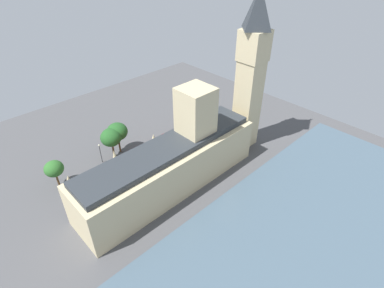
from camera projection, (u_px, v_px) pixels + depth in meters
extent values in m
plane|color=#4C4C4F|center=(166.00, 182.00, 88.86)|extent=(142.34, 142.34, 0.00)
cube|color=#475B6B|center=(268.00, 259.00, 67.72)|extent=(41.12, 128.11, 0.25)
cube|color=#CCBA8E|center=(170.00, 169.00, 84.01)|extent=(13.81, 55.00, 12.80)
cube|color=#CCBA8E|center=(195.00, 133.00, 85.41)|extent=(8.58, 8.58, 27.46)
cube|color=#2D3338|center=(169.00, 147.00, 79.88)|extent=(10.50, 52.80, 1.60)
cone|color=#CCBA8E|center=(214.00, 107.00, 97.51)|extent=(1.20, 1.20, 2.43)
cone|color=#CCBA8E|center=(186.00, 121.00, 90.64)|extent=(1.20, 1.20, 1.95)
cone|color=#CCBA8E|center=(153.00, 137.00, 83.62)|extent=(1.20, 1.20, 1.96)
cone|color=#CCBA8E|center=(115.00, 155.00, 76.39)|extent=(1.20, 1.20, 2.73)
cone|color=#CCBA8E|center=(68.00, 179.00, 69.63)|extent=(1.20, 1.20, 1.82)
cube|color=#CCBA8E|center=(247.00, 105.00, 97.44)|extent=(6.60, 6.60, 29.22)
cube|color=#CCBA8E|center=(254.00, 45.00, 86.49)|extent=(7.26, 7.26, 8.95)
cylinder|color=silver|center=(244.00, 43.00, 88.72)|extent=(0.25, 5.02, 5.02)
torus|color=black|center=(244.00, 43.00, 88.72)|extent=(0.24, 5.26, 5.26)
cylinder|color=silver|center=(262.00, 43.00, 88.63)|extent=(5.02, 0.25, 5.02)
torus|color=black|center=(262.00, 43.00, 88.63)|extent=(5.26, 0.24, 5.26)
pyramid|color=#2D3338|center=(259.00, 7.00, 80.63)|extent=(7.26, 7.26, 11.48)
cube|color=red|center=(176.00, 135.00, 104.63)|extent=(2.87, 10.58, 4.20)
cube|color=black|center=(176.00, 135.00, 104.58)|extent=(2.92, 10.18, 0.70)
cylinder|color=black|center=(170.00, 146.00, 103.13)|extent=(0.39, 1.11, 1.10)
cylinder|color=black|center=(166.00, 143.00, 104.53)|extent=(0.39, 1.11, 1.10)
cylinder|color=black|center=(187.00, 138.00, 107.14)|extent=(0.39, 1.11, 1.10)
cylinder|color=black|center=(183.00, 135.00, 108.54)|extent=(0.39, 1.11, 1.10)
cube|color=#B20C0F|center=(139.00, 155.00, 95.30)|extent=(3.28, 10.66, 4.20)
cube|color=black|center=(139.00, 155.00, 95.25)|extent=(3.31, 10.26, 0.70)
cylinder|color=black|center=(131.00, 167.00, 93.86)|extent=(0.43, 1.12, 1.10)
cylinder|color=black|center=(128.00, 163.00, 95.31)|extent=(0.43, 1.12, 1.10)
cylinder|color=black|center=(151.00, 158.00, 97.69)|extent=(0.43, 1.12, 1.10)
cylinder|color=black|center=(147.00, 154.00, 99.14)|extent=(0.43, 1.12, 1.10)
cube|color=gold|center=(113.00, 178.00, 89.43)|extent=(2.30, 4.45, 0.75)
cube|color=black|center=(113.00, 176.00, 89.13)|extent=(1.80, 2.55, 0.65)
cylinder|color=black|center=(110.00, 182.00, 88.42)|extent=(0.32, 0.70, 0.68)
cylinder|color=black|center=(107.00, 179.00, 89.51)|extent=(0.32, 0.70, 0.68)
cylinder|color=black|center=(118.00, 178.00, 89.78)|extent=(0.32, 0.70, 0.68)
cylinder|color=black|center=(116.00, 175.00, 90.87)|extent=(0.32, 0.70, 0.68)
cube|color=#19472D|center=(86.00, 197.00, 82.96)|extent=(2.03, 4.37, 0.75)
cube|color=black|center=(85.00, 195.00, 82.44)|extent=(1.62, 2.48, 0.65)
cylinder|color=black|center=(90.00, 194.00, 84.38)|extent=(0.30, 0.70, 0.68)
cylinder|color=black|center=(92.00, 197.00, 83.39)|extent=(0.30, 0.70, 0.68)
cylinder|color=black|center=(80.00, 198.00, 82.95)|extent=(0.30, 0.70, 0.68)
cylinder|color=black|center=(83.00, 202.00, 81.96)|extent=(0.30, 0.70, 0.68)
cylinder|color=gray|center=(82.00, 207.00, 79.89)|extent=(0.46, 0.46, 1.36)
sphere|color=tan|center=(82.00, 205.00, 79.42)|extent=(0.26, 0.26, 0.26)
cube|color=navy|center=(81.00, 207.00, 79.69)|extent=(0.32, 0.11, 0.24)
cylinder|color=gray|center=(105.00, 194.00, 84.09)|extent=(0.59, 0.59, 1.29)
sphere|color=#8C6647|center=(104.00, 192.00, 83.65)|extent=(0.25, 0.25, 0.25)
cube|color=gray|center=(104.00, 194.00, 83.83)|extent=(0.30, 0.25, 0.23)
cylinder|color=brown|center=(113.00, 150.00, 97.44)|extent=(0.56, 0.56, 5.15)
ellipsoid|color=#235623|center=(111.00, 138.00, 94.56)|extent=(6.52, 6.52, 5.54)
cylinder|color=brown|center=(113.00, 149.00, 97.86)|extent=(0.56, 0.56, 5.33)
ellipsoid|color=#235623|center=(111.00, 136.00, 95.01)|extent=(6.14, 6.14, 5.22)
cylinder|color=brown|center=(58.00, 180.00, 86.55)|extent=(0.56, 0.56, 4.26)
ellipsoid|color=#2D6628|center=(54.00, 169.00, 84.18)|extent=(5.33, 5.33, 4.53)
cylinder|color=brown|center=(119.00, 145.00, 99.82)|extent=(0.56, 0.56, 5.39)
ellipsoid|color=#235623|center=(117.00, 132.00, 96.84)|extent=(6.66, 6.66, 5.66)
cylinder|color=black|center=(101.00, 154.00, 94.78)|extent=(0.18, 0.18, 6.34)
sphere|color=#F2EAC6|center=(99.00, 145.00, 92.80)|extent=(0.56, 0.56, 0.56)
cylinder|color=black|center=(176.00, 120.00, 112.58)|extent=(0.18, 0.18, 6.11)
sphere|color=#F2EAC6|center=(176.00, 112.00, 110.66)|extent=(0.56, 0.56, 0.56)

